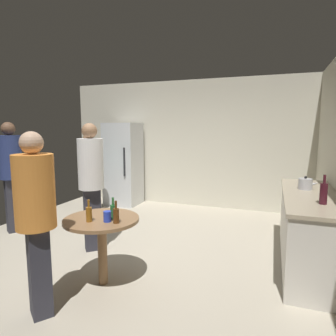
% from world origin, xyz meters
% --- Properties ---
extents(ground_plane, '(5.20, 5.20, 0.10)m').
position_xyz_m(ground_plane, '(0.00, 0.00, -0.05)').
color(ground_plane, '#B2A893').
extents(wall_back, '(5.32, 0.06, 2.70)m').
position_xyz_m(wall_back, '(0.00, 2.63, 1.35)').
color(wall_back, beige).
rests_on(wall_back, ground_plane).
extents(refrigerator, '(0.70, 0.68, 1.80)m').
position_xyz_m(refrigerator, '(-1.30, 2.20, 0.90)').
color(refrigerator, silver).
rests_on(refrigerator, ground_plane).
extents(kitchen_counter, '(0.64, 2.07, 0.90)m').
position_xyz_m(kitchen_counter, '(2.28, 0.35, 0.45)').
color(kitchen_counter, beige).
rests_on(kitchen_counter, ground_plane).
extents(kettle, '(0.24, 0.17, 0.18)m').
position_xyz_m(kettle, '(2.23, 0.59, 0.97)').
color(kettle, '#B2B2B7').
rests_on(kettle, kitchen_counter).
extents(wine_bottle_on_counter, '(0.08, 0.08, 0.31)m').
position_xyz_m(wine_bottle_on_counter, '(2.33, -0.16, 1.02)').
color(wine_bottle_on_counter, '#3F141E').
rests_on(wine_bottle_on_counter, kitchen_counter).
extents(foreground_table, '(0.80, 0.80, 0.73)m').
position_xyz_m(foreground_table, '(0.13, -0.91, 0.63)').
color(foreground_table, olive).
rests_on(foreground_table, ground_plane).
extents(beer_bottle_amber, '(0.06, 0.06, 0.23)m').
position_xyz_m(beer_bottle_amber, '(0.08, -1.06, 0.82)').
color(beer_bottle_amber, '#8C5919').
rests_on(beer_bottle_amber, foreground_table).
extents(beer_bottle_brown, '(0.06, 0.06, 0.23)m').
position_xyz_m(beer_bottle_brown, '(0.36, -1.00, 0.82)').
color(beer_bottle_brown, '#593314').
rests_on(beer_bottle_brown, foreground_table).
extents(beer_bottle_green, '(0.06, 0.06, 0.23)m').
position_xyz_m(beer_bottle_green, '(0.26, -0.89, 0.82)').
color(beer_bottle_green, '#26662D').
rests_on(beer_bottle_green, foreground_table).
extents(plastic_cup_blue, '(0.08, 0.08, 0.11)m').
position_xyz_m(plastic_cup_blue, '(0.26, -1.00, 0.79)').
color(plastic_cup_blue, blue).
rests_on(plastic_cup_blue, foreground_table).
extents(person_in_teal_shirt, '(0.42, 0.42, 1.59)m').
position_xyz_m(person_in_teal_shirt, '(-1.54, 1.25, 0.92)').
color(person_in_teal_shirt, '#2D2D38').
rests_on(person_in_teal_shirt, ground_plane).
extents(person_in_white_shirt, '(0.48, 0.48, 1.75)m').
position_xyz_m(person_in_white_shirt, '(-0.49, -0.17, 1.03)').
color(person_in_white_shirt, '#2D2D38').
rests_on(person_in_white_shirt, ground_plane).
extents(person_in_navy_shirt, '(0.47, 0.47, 1.78)m').
position_xyz_m(person_in_navy_shirt, '(-2.13, 0.00, 1.05)').
color(person_in_navy_shirt, '#2D2D38').
rests_on(person_in_navy_shirt, ground_plane).
extents(person_in_orange_shirt, '(0.48, 0.48, 1.66)m').
position_xyz_m(person_in_orange_shirt, '(-0.10, -1.57, 0.97)').
color(person_in_orange_shirt, '#2D2D38').
rests_on(person_in_orange_shirt, ground_plane).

